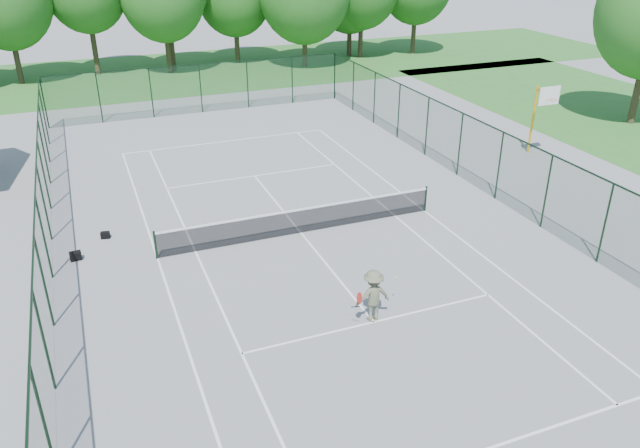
# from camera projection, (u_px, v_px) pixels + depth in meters

# --- Properties ---
(ground) EXTENTS (140.00, 140.00, 0.00)m
(ground) POSITION_uv_depth(u_px,v_px,m) (301.00, 233.00, 24.18)
(ground) COLOR gray
(ground) RESTS_ON ground
(grass_far) EXTENTS (80.00, 16.00, 0.01)m
(grass_far) POSITION_uv_depth(u_px,v_px,m) (170.00, 73.00, 49.19)
(grass_far) COLOR #367A2D
(grass_far) RESTS_ON ground
(court_lines) EXTENTS (11.05, 23.85, 0.01)m
(court_lines) POSITION_uv_depth(u_px,v_px,m) (301.00, 233.00, 24.18)
(court_lines) COLOR white
(court_lines) RESTS_ON ground
(tennis_net) EXTENTS (11.08, 0.08, 1.10)m
(tennis_net) POSITION_uv_depth(u_px,v_px,m) (301.00, 220.00, 23.92)
(tennis_net) COLOR black
(tennis_net) RESTS_ON ground
(fence_enclosure) EXTENTS (18.05, 36.05, 3.02)m
(fence_enclosure) POSITION_uv_depth(u_px,v_px,m) (300.00, 196.00, 23.49)
(fence_enclosure) COLOR #1B3D26
(fence_enclosure) RESTS_ON ground
(basketball_goal) EXTENTS (1.20, 1.43, 3.65)m
(basketball_goal) POSITION_uv_depth(u_px,v_px,m) (542.00, 106.00, 30.95)
(basketball_goal) COLOR #D2980E
(basketball_goal) RESTS_ON ground
(sports_bag_a) EXTENTS (0.42, 0.27, 0.32)m
(sports_bag_a) POSITION_uv_depth(u_px,v_px,m) (76.00, 256.00, 22.20)
(sports_bag_a) COLOR black
(sports_bag_a) RESTS_ON ground
(sports_bag_b) EXTENTS (0.36, 0.26, 0.26)m
(sports_bag_b) POSITION_uv_depth(u_px,v_px,m) (105.00, 235.00, 23.73)
(sports_bag_b) COLOR black
(sports_bag_b) RESTS_ON ground
(tennis_player) EXTENTS (1.86, 0.92, 1.68)m
(tennis_player) POSITION_uv_depth(u_px,v_px,m) (373.00, 296.00, 18.62)
(tennis_player) COLOR #61674B
(tennis_player) RESTS_ON ground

